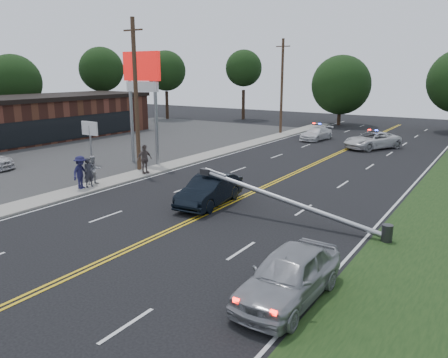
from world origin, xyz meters
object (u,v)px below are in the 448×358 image
Objects in this scene: emergency_a at (372,140)px; emergency_b at (316,134)px; pylon_sign at (142,81)px; crashed_sedan at (210,190)px; utility_pole_far at (282,86)px; bystander_c at (81,172)px; bystander_d at (144,159)px; utility_pole_mid at (136,96)px; bystander_b at (94,170)px; waiting_sedan at (289,275)px; bystander_a at (89,173)px; fallen_streetlight at (297,204)px; small_sign at (90,132)px.

emergency_a reaches higher than emergency_b.
pylon_sign is 12.49m from crashed_sedan.
emergency_b is (4.97, -2.16, -4.45)m from utility_pole_far.
emergency_b is at bearing 70.63° from pylon_sign.
bystander_d is (0.40, 4.81, 0.00)m from bystander_c.
crashed_sedan is at bearing -89.19° from bystander_c.
utility_pole_mid is 5.84× the size of bystander_b.
waiting_sedan is 2.69× the size of bystander_b.
pylon_sign is at bearing -102.84° from emergency_b.
bystander_a reaches higher than emergency_a.
bystander_b is 0.90× the size of bystander_d.
emergency_a is (-2.46, 21.84, -0.18)m from fallen_streetlight.
utility_pole_far reaches higher than bystander_d.
utility_pole_mid is at bearing -4.02° from bystander_c.
utility_pole_mid is at bearing 71.28° from bystander_d.
bystander_a reaches higher than emergency_b.
fallen_streetlight is at bearing -93.39° from bystander_d.
bystander_d reaches higher than bystander_a.
waiting_sedan is (15.93, -10.34, -4.30)m from utility_pole_mid.
waiting_sedan is at bearing -68.13° from fallen_streetlight.
utility_pole_far is 26.74m from bystander_b.
bystander_d reaches higher than emergency_b.
waiting_sedan is at bearing -26.51° from small_sign.
bystander_c is (-4.21, -25.32, 0.43)m from emergency_b.
waiting_sedan is 0.87× the size of emergency_a.
bystander_d is at bearing 9.00° from bystander_a.
emergency_b is (6.27, 17.84, -5.36)m from pylon_sign.
fallen_streetlight reaches higher than emergency_b.
utility_pole_mid reaches higher than bystander_b.
waiting_sedan is 32.11m from emergency_b.
crashed_sedan is 7.92m from bystander_c.
pylon_sign is 20.69m from emergency_a.
emergency_a is 3.10× the size of bystander_b.
crashed_sedan is (13.28, -3.75, -1.57)m from small_sign.
bystander_a is at bearing -176.15° from crashed_sedan.
pylon_sign is 16.66m from fallen_streetlight.
emergency_a is 24.98m from bystander_a.
pylon_sign is 0.80× the size of utility_pole_mid.
crashed_sedan is 2.70× the size of bystander_b.
bystander_a is at bearing -79.90° from utility_pole_mid.
pylon_sign is 4.68× the size of bystander_a.
utility_pole_mid and utility_pole_far have the same top height.
bystander_a is at bearing -175.27° from fallen_streetlight.
utility_pole_far is at bearing 14.71° from bystander_d.
bystander_c is 1.00× the size of bystander_d.
emergency_b is 20.87m from bystander_d.
small_sign is 18.68m from fallen_streetlight.
bystander_a is (5.70, -5.03, -1.36)m from small_sign.
fallen_streetlight is 2.03× the size of waiting_sedan.
pylon_sign reaches higher than waiting_sedan.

